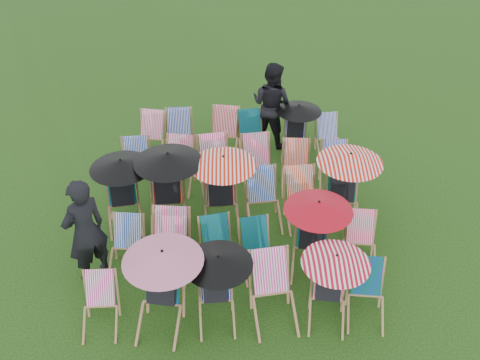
{
  "coord_description": "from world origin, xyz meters",
  "views": [
    {
      "loc": [
        -0.13,
        -7.56,
        6.66
      ],
      "look_at": [
        0.04,
        0.17,
        0.9
      ],
      "focal_mm": 40.0,
      "sensor_mm": 36.0,
      "label": 1
    }
  ],
  "objects_px": {
    "deckchair_29": "(329,137)",
    "person_rear": "(271,104)",
    "deckchair_0": "(99,306)",
    "deckchair_5": "(367,295)",
    "person_left": "(85,231)"
  },
  "relations": [
    {
      "from": "person_rear",
      "to": "deckchair_5",
      "type": "bearing_deg",
      "value": 135.33
    },
    {
      "from": "deckchair_5",
      "to": "deckchair_29",
      "type": "height_order",
      "value": "deckchair_5"
    },
    {
      "from": "deckchair_0",
      "to": "person_left",
      "type": "xyz_separation_m",
      "value": [
        -0.32,
        1.03,
        0.58
      ]
    },
    {
      "from": "deckchair_29",
      "to": "deckchair_0",
      "type": "bearing_deg",
      "value": -137.23
    },
    {
      "from": "deckchair_5",
      "to": "deckchair_29",
      "type": "bearing_deg",
      "value": 94.88
    },
    {
      "from": "person_left",
      "to": "person_rear",
      "type": "height_order",
      "value": "person_left"
    },
    {
      "from": "person_left",
      "to": "person_rear",
      "type": "xyz_separation_m",
      "value": [
        3.23,
        4.12,
        -0.02
      ]
    },
    {
      "from": "person_left",
      "to": "deckchair_0",
      "type": "bearing_deg",
      "value": 63.85
    },
    {
      "from": "person_left",
      "to": "person_rear",
      "type": "relative_size",
      "value": 1.02
    },
    {
      "from": "deckchair_29",
      "to": "person_rear",
      "type": "relative_size",
      "value": 0.43
    },
    {
      "from": "deckchair_5",
      "to": "person_left",
      "type": "xyz_separation_m",
      "value": [
        -4.34,
        0.93,
        0.54
      ]
    },
    {
      "from": "deckchair_5",
      "to": "deckchair_0",
      "type": "bearing_deg",
      "value": -172.07
    },
    {
      "from": "deckchair_0",
      "to": "deckchair_5",
      "type": "height_order",
      "value": "deckchair_5"
    },
    {
      "from": "deckchair_29",
      "to": "person_left",
      "type": "height_order",
      "value": "person_left"
    },
    {
      "from": "deckchair_0",
      "to": "deckchair_5",
      "type": "relative_size",
      "value": 0.93
    }
  ]
}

